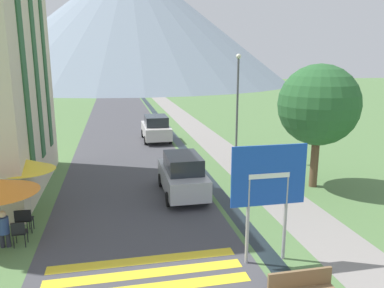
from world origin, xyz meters
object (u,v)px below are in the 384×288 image
Objects in this scene: cafe_chair_near_left at (22,219)px; streetlamp at (237,100)px; person_seated_far at (4,227)px; parked_car_near at (182,175)px; tree_by_path at (319,105)px; person_seated_near at (19,192)px; cafe_umbrella_middle_yellow at (26,165)px; cafe_chair_near_right at (26,218)px; cafe_chair_nearest at (19,231)px; person_standing_terrace at (17,195)px; parked_car_far at (156,128)px; road_sign at (268,185)px.

streetlamp reaches higher than cafe_chair_near_left.
parked_car_near is at bearing 28.81° from person_seated_far.
tree_by_path is (6.12, -0.14, 2.86)m from parked_car_near.
person_seated_near is 0.22× the size of tree_by_path.
cafe_chair_near_right is at bearing -83.02° from cafe_umbrella_middle_yellow.
person_seated_near reaches higher than cafe_chair_nearest.
cafe_chair_near_right is 0.48× the size of person_standing_terrace.
tree_by_path is (12.08, 2.37, 3.26)m from cafe_chair_near_left.
parked_car_far is 3.44× the size of person_seated_far.
parked_car_far is 0.68× the size of streetlamp.
road_sign is 4.09× the size of cafe_chair_near_right.
streetlamp is at bearing -59.45° from parked_car_far.
cafe_chair_near_left is 0.68× the size of person_seated_near.
tree_by_path is at bearing 0.63° from person_seated_near.
cafe_chair_near_right is 0.39× the size of cafe_umbrella_middle_yellow.
parked_car_far is at bearing 66.62° from person_seated_far.
cafe_chair_near_right and cafe_chair_nearest have the same top height.
person_seated_near is (-0.56, 2.23, 0.18)m from cafe_chair_near_left.
tree_by_path reaches higher than cafe_chair_near_right.
streetlamp is (9.84, 8.29, 3.01)m from cafe_chair_nearest.
tree_by_path reaches higher than parked_car_near.
tree_by_path is (12.64, 0.14, 3.08)m from person_seated_near.
cafe_chair_near_left is 1.16m from person_standing_terrace.
person_standing_terrace is at bearing -112.44° from cafe_umbrella_middle_yellow.
cafe_umbrella_middle_yellow reaches higher than cafe_chair_near_left.
road_sign is at bearing -33.98° from cafe_umbrella_middle_yellow.
person_seated_far is (-6.26, -3.44, -0.24)m from parked_car_near.
person_standing_terrace reaches higher than person_seated_far.
road_sign is 2.88× the size of person_seated_far.
person_standing_terrace is 0.29× the size of streetlamp.
parked_car_far reaches higher than cafe_chair_near_right.
cafe_chair_near_right is at bearing -65.79° from person_standing_terrace.
cafe_chair_near_left and cafe_chair_near_right have the same top height.
person_standing_terrace is (-0.02, 1.94, 0.35)m from person_seated_far.
cafe_chair_nearest is 0.68× the size of person_seated_near.
cafe_chair_near_left is 0.15× the size of tree_by_path.
cafe_chair_nearest is (-5.82, -3.51, -0.39)m from parked_car_near.
tree_by_path reaches higher than cafe_chair_nearest.
tree_by_path is (12.38, 3.31, 3.10)m from person_seated_far.
cafe_chair_near_right is at bearing -168.76° from tree_by_path.
parked_car_far is 13.75m from cafe_umbrella_middle_yellow.
cafe_chair_near_right is (-5.96, -13.87, -0.40)m from parked_car_far.
road_sign is at bearing -29.75° from person_standing_terrace.
road_sign is 17.34m from parked_car_far.
parked_car_far is 16.02m from cafe_chair_nearest.
tree_by_path reaches higher than cafe_chair_near_left.
cafe_chair_nearest is 0.15× the size of tree_by_path.
person_seated_far is 0.20× the size of streetlamp.
cafe_chair_near_right is 0.71× the size of person_seated_far.
road_sign is 7.79m from cafe_chair_nearest.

